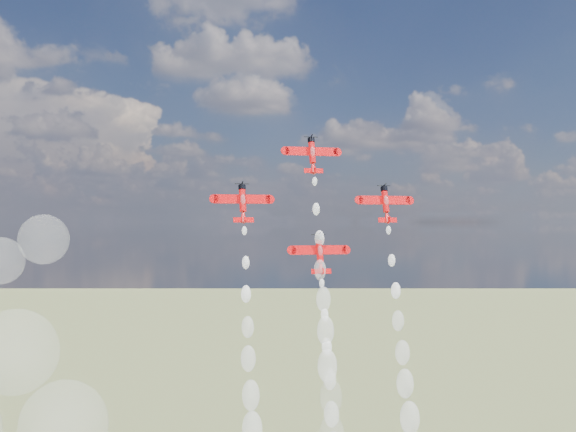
# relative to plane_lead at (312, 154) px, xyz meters

# --- Properties ---
(plane_lead) EXTENTS (11.65, 4.58, 8.14)m
(plane_lead) POSITION_rel_plane_lead_xyz_m (0.00, 0.00, 0.00)
(plane_lead) COLOR red
(plane_lead) RESTS_ON ground
(plane_left) EXTENTS (11.65, 4.58, 8.14)m
(plane_left) POSITION_rel_plane_lead_xyz_m (-15.55, -2.94, -10.48)
(plane_left) COLOR red
(plane_left) RESTS_ON ground
(plane_right) EXTENTS (11.65, 4.58, 8.14)m
(plane_right) POSITION_rel_plane_lead_xyz_m (15.55, -2.94, -10.48)
(plane_right) COLOR red
(plane_right) RESTS_ON ground
(plane_slot) EXTENTS (11.65, 4.58, 8.14)m
(plane_slot) POSITION_rel_plane_lead_xyz_m (0.00, -5.89, -20.96)
(plane_slot) COLOR red
(plane_slot) RESTS_ON ground
(smoke_trail_lead) EXTENTS (5.37, 19.13, 58.78)m
(smoke_trail_lead) POSITION_rel_plane_lead_xyz_m (-0.02, -13.88, -49.79)
(smoke_trail_lead) COLOR white
(smoke_trail_lead) RESTS_ON plane_lead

